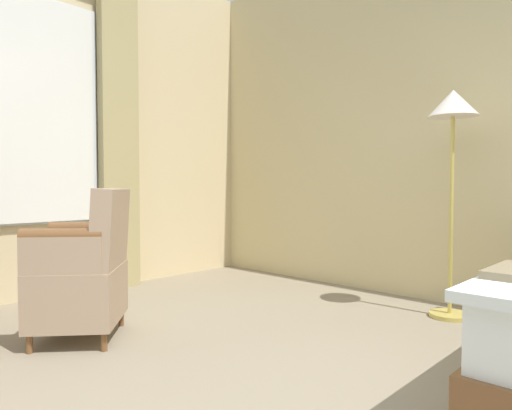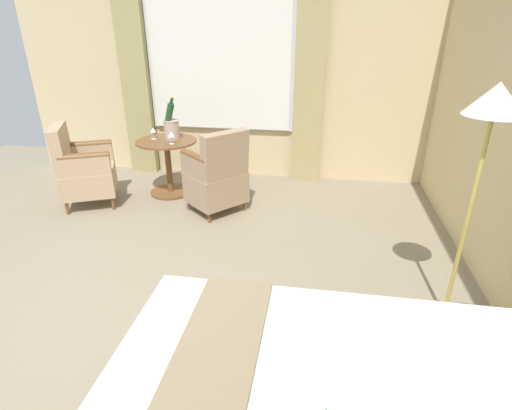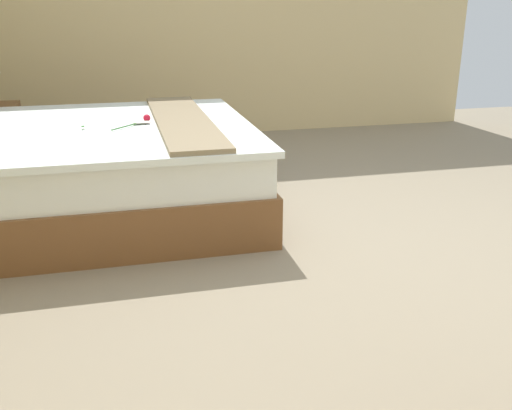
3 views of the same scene
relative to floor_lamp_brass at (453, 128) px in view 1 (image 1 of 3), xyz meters
The scene contains 2 objects.
floor_lamp_brass is the anchor object (origin of this frame).
armchair_by_window 2.66m from the floor_lamp_brass, 125.79° to the right, with size 0.75×0.74×0.93m.
Camera 1 is at (0.64, -1.05, 0.94)m, focal length 32.00 mm.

